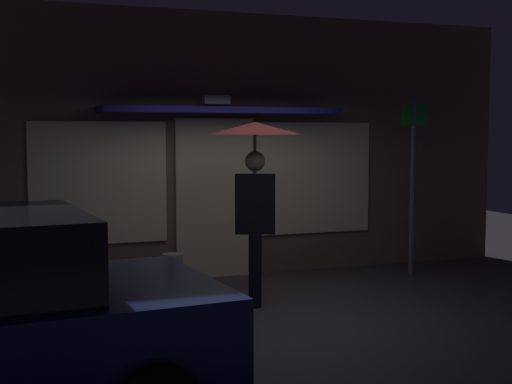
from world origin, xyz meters
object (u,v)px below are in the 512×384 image
Objects in this scene: sidewalk_bollard at (99,285)px; sidewalk_bollard_2 at (173,272)px; person_with_umbrella at (255,168)px; street_sign_post at (413,175)px.

sidewalk_bollard is 1.07× the size of sidewalk_bollard_2.
person_with_umbrella is at bearing -57.17° from sidewalk_bollard_2.
sidewalk_bollard_2 is at bearing 176.55° from street_sign_post.
sidewalk_bollard_2 is at bearing 29.49° from sidewalk_bollard.
person_with_umbrella is 4.25× the size of sidewalk_bollard.
street_sign_post reaches higher than sidewalk_bollard_2.
sidewalk_bollard is at bearing -150.51° from sidewalk_bollard_2.
street_sign_post is at bearing 38.38° from person_with_umbrella.
street_sign_post reaches higher than person_with_umbrella.
street_sign_post reaches higher than sidewalk_bollard.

